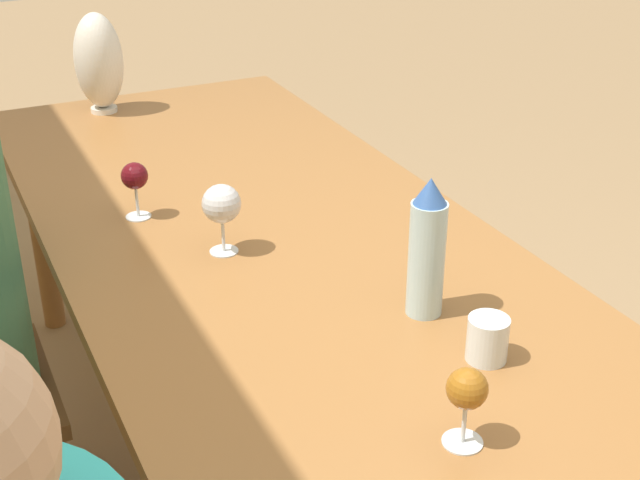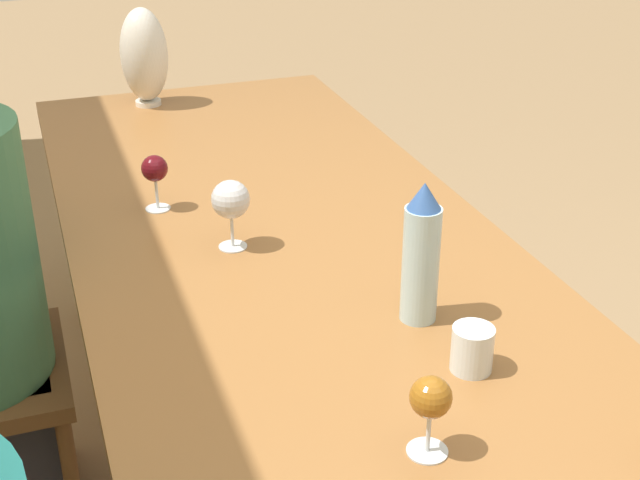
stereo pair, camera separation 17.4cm
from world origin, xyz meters
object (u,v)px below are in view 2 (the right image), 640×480
(water_bottle, at_px, (421,255))
(wine_glass_2, at_px, (155,170))
(water_tumbler, at_px, (472,349))
(vase, at_px, (144,56))
(wine_glass_1, at_px, (231,200))
(wine_glass_3, at_px, (431,400))

(water_bottle, distance_m, wine_glass_2, 0.75)
(water_tumbler, height_order, wine_glass_2, wine_glass_2)
(vase, distance_m, wine_glass_1, 1.05)
(wine_glass_1, distance_m, wine_glass_2, 0.28)
(wine_glass_1, bearing_deg, wine_glass_3, -171.76)
(vase, relative_size, wine_glass_2, 2.27)
(water_bottle, xyz_separation_m, wine_glass_2, (0.65, 0.38, -0.04))
(wine_glass_1, bearing_deg, water_tumbler, -154.89)
(water_tumbler, height_order, wine_glass_3, wine_glass_3)
(wine_glass_2, bearing_deg, vase, -7.87)
(water_bottle, bearing_deg, wine_glass_1, 32.73)
(water_tumbler, distance_m, wine_glass_1, 0.64)
(vase, xyz_separation_m, wine_glass_3, (-1.80, -0.12, -0.06))
(water_tumbler, xyz_separation_m, wine_glass_1, (0.58, 0.27, 0.07))
(wine_glass_1, height_order, wine_glass_2, wine_glass_1)
(wine_glass_2, xyz_separation_m, wine_glass_3, (-1.00, -0.23, -0.00))
(wine_glass_1, xyz_separation_m, wine_glass_2, (0.25, 0.12, -0.01))
(water_bottle, distance_m, wine_glass_1, 0.47)
(water_bottle, xyz_separation_m, water_tumbler, (-0.18, -0.02, -0.09))
(vase, bearing_deg, wine_glass_1, -179.54)
(water_tumbler, distance_m, vase, 1.66)
(vase, height_order, wine_glass_3, vase)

